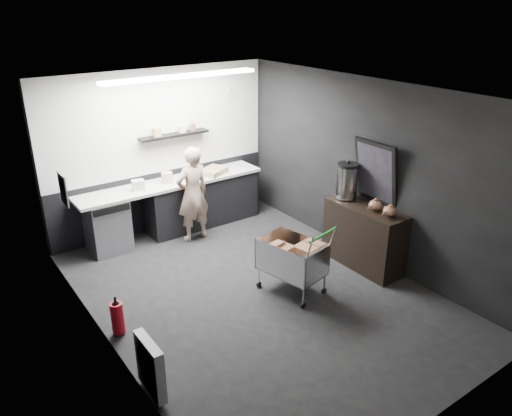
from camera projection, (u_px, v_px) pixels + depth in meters
floor at (257, 294)px, 6.77m from camera, size 5.50×5.50×0.00m
ceiling at (257, 93)px, 5.72m from camera, size 5.50×5.50×0.00m
wall_back at (161, 151)px, 8.31m from camera, size 5.50×0.00×5.50m
wall_front at (447, 303)px, 4.19m from camera, size 5.50×0.00×5.50m
wall_left at (100, 244)px, 5.18m from camera, size 0.00×5.50×5.50m
wall_right at (367, 172)px, 7.32m from camera, size 0.00×5.50×5.50m
kitchen_wall_panel at (159, 121)px, 8.10m from camera, size 3.95×0.02×1.70m
dado_panel at (165, 198)px, 8.62m from camera, size 3.95×0.02×1.00m
floating_shelf at (174, 135)px, 8.21m from camera, size 1.20×0.22×0.04m
wall_clock at (231, 94)px, 8.72m from camera, size 0.20×0.03×0.20m
poster at (63, 189)px, 6.08m from camera, size 0.02×0.30×0.40m
poster_red_band at (63, 184)px, 6.06m from camera, size 0.02×0.22×0.10m
radiator at (150, 367)px, 4.93m from camera, size 0.10×0.50×0.60m
ceiling_strip at (182, 76)px, 7.12m from camera, size 2.40×0.20×0.04m
prep_counter at (181, 205)px, 8.48m from camera, size 3.20×0.61×0.90m
person at (193, 194)px, 8.02m from camera, size 0.60×0.41×1.58m
shopping_cart at (292, 259)px, 6.66m from camera, size 0.73×1.03×1.01m
sideboard at (363, 228)px, 7.31m from camera, size 0.54×1.25×1.88m
fire_extinguisher at (117, 317)px, 5.87m from camera, size 0.15×0.15×0.50m
cardboard_box at (213, 171)px, 8.60m from camera, size 0.56×0.50×0.09m
pink_tub at (167, 178)px, 8.16m from camera, size 0.18×0.18×0.18m
white_container at (138, 185)px, 7.84m from camera, size 0.21×0.18×0.17m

